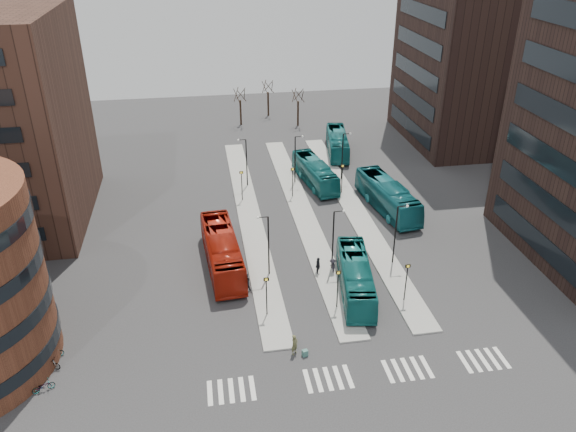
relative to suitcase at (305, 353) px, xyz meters
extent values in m
plane|color=#2A2A2D|center=(2.20, -6.66, -0.26)|extent=(160.00, 160.00, 0.00)
cube|color=gray|center=(-1.80, 23.34, -0.19)|extent=(2.50, 45.00, 0.15)
cube|color=gray|center=(4.20, 23.34, -0.19)|extent=(2.50, 45.00, 0.15)
cube|color=gray|center=(10.20, 23.34, -0.19)|extent=(2.50, 45.00, 0.15)
cube|color=navy|center=(0.00, 0.00, 0.00)|extent=(0.49, 0.42, 0.52)
imported|color=#A21B0C|center=(-5.37, 13.60, 1.43)|extent=(3.71, 12.33, 3.39)
imported|color=#136262|center=(5.98, 7.55, 1.23)|extent=(4.18, 10.94, 2.98)
imported|color=#135F61|center=(7.21, 30.79, 1.24)|extent=(4.12, 11.04, 3.00)
imported|color=#145D65|center=(13.86, 22.48, 1.42)|extent=(4.41, 12.31, 3.35)
imported|color=#146567|center=(12.52, 40.55, 1.25)|extent=(4.32, 11.13, 3.03)
imported|color=brown|center=(-0.74, 0.37, 0.61)|extent=(0.75, 0.74, 1.74)
imported|color=black|center=(-3.55, 9.20, 0.61)|extent=(0.93, 0.77, 1.75)
imported|color=black|center=(3.31, 10.73, 0.63)|extent=(0.47, 1.06, 1.78)
imported|color=black|center=(4.67, 10.62, 0.52)|extent=(0.66, 1.05, 1.56)
imported|color=gray|center=(-18.80, -0.51, 0.15)|extent=(1.63, 1.08, 0.81)
imported|color=gray|center=(-18.80, 1.72, 0.24)|extent=(1.73, 1.00, 1.00)
imported|color=gray|center=(-18.80, 2.85, 0.15)|extent=(1.64, 1.08, 0.81)
cube|color=silver|center=(-7.30, -2.66, -0.25)|extent=(0.35, 2.40, 0.01)
cube|color=silver|center=(-6.55, -2.66, -0.25)|extent=(0.35, 2.40, 0.01)
cube|color=silver|center=(-5.80, -2.66, -0.25)|extent=(0.35, 2.40, 0.01)
cube|color=silver|center=(-5.05, -2.66, -0.25)|extent=(0.35, 2.40, 0.01)
cube|color=silver|center=(-4.30, -2.66, -0.25)|extent=(0.35, 2.40, 0.01)
cube|color=silver|center=(-0.30, -2.66, -0.25)|extent=(0.35, 2.40, 0.01)
cube|color=silver|center=(0.45, -2.66, -0.25)|extent=(0.35, 2.40, 0.01)
cube|color=silver|center=(1.20, -2.66, -0.25)|extent=(0.35, 2.40, 0.01)
cube|color=silver|center=(1.95, -2.66, -0.25)|extent=(0.35, 2.40, 0.01)
cube|color=silver|center=(2.70, -2.66, -0.25)|extent=(0.35, 2.40, 0.01)
cube|color=silver|center=(5.70, -2.66, -0.25)|extent=(0.35, 2.40, 0.01)
cube|color=silver|center=(6.45, -2.66, -0.25)|extent=(0.35, 2.40, 0.01)
cube|color=silver|center=(7.20, -2.66, -0.25)|extent=(0.35, 2.40, 0.01)
cube|color=silver|center=(7.95, -2.66, -0.25)|extent=(0.35, 2.40, 0.01)
cube|color=silver|center=(8.70, -2.66, -0.25)|extent=(0.35, 2.40, 0.01)
cube|color=silver|center=(11.70, -2.66, -0.25)|extent=(0.35, 2.40, 0.01)
cube|color=silver|center=(12.45, -2.66, -0.25)|extent=(0.35, 2.40, 0.01)
cube|color=silver|center=(13.20, -2.66, -0.25)|extent=(0.35, 2.40, 0.01)
cube|color=silver|center=(13.95, -2.66, -0.25)|extent=(0.35, 2.40, 0.01)
cube|color=silver|center=(14.70, -2.66, -0.25)|extent=(0.35, 2.40, 0.01)
cube|color=black|center=(24.14, 9.34, 2.24)|extent=(0.12, 16.00, 2.00)
cube|color=black|center=(24.14, 9.34, 6.24)|extent=(0.12, 16.00, 2.00)
cube|color=black|center=(24.14, 9.34, 10.24)|extent=(0.12, 16.00, 2.00)
cube|color=black|center=(24.14, 9.34, 14.24)|extent=(0.12, 16.00, 2.00)
cube|color=black|center=(34.20, 43.34, 14.74)|extent=(20.00, 20.00, 30.00)
cube|color=black|center=(24.14, 43.34, 2.24)|extent=(0.12, 16.00, 2.00)
cube|color=black|center=(24.14, 43.34, 6.24)|extent=(0.12, 16.00, 2.00)
cube|color=black|center=(24.14, 43.34, 10.24)|extent=(0.12, 16.00, 2.00)
cube|color=black|center=(24.14, 43.34, 14.24)|extent=(0.12, 16.00, 2.00)
cube|color=black|center=(24.14, 43.34, 18.24)|extent=(0.12, 16.00, 2.00)
cylinder|color=black|center=(-2.20, 5.34, 1.64)|extent=(0.10, 0.10, 3.50)
cube|color=black|center=(-2.20, 5.34, 3.39)|extent=(0.45, 0.10, 0.30)
cube|color=yellow|center=(-2.20, 5.28, 3.39)|extent=(0.20, 0.02, 0.20)
cylinder|color=black|center=(-2.20, 27.34, 1.64)|extent=(0.10, 0.10, 3.50)
cube|color=black|center=(-2.20, 27.34, 3.39)|extent=(0.45, 0.10, 0.30)
cube|color=yellow|center=(-2.20, 27.28, 3.39)|extent=(0.20, 0.02, 0.20)
cylinder|color=black|center=(3.80, 5.34, 1.64)|extent=(0.10, 0.10, 3.50)
cube|color=black|center=(3.80, 5.34, 3.39)|extent=(0.45, 0.10, 0.30)
cube|color=yellow|center=(3.80, 5.28, 3.39)|extent=(0.20, 0.02, 0.20)
cylinder|color=black|center=(3.80, 27.34, 1.64)|extent=(0.10, 0.10, 3.50)
cube|color=black|center=(3.80, 27.34, 3.39)|extent=(0.45, 0.10, 0.30)
cube|color=yellow|center=(3.80, 27.28, 3.39)|extent=(0.20, 0.02, 0.20)
cylinder|color=black|center=(9.80, 5.34, 1.64)|extent=(0.10, 0.10, 3.50)
cube|color=black|center=(9.80, 5.34, 3.39)|extent=(0.45, 0.10, 0.30)
cube|color=yellow|center=(9.80, 5.28, 3.39)|extent=(0.20, 0.02, 0.20)
cylinder|color=black|center=(9.80, 27.34, 1.64)|extent=(0.10, 0.10, 3.50)
cube|color=black|center=(9.80, 27.34, 3.39)|extent=(0.45, 0.10, 0.30)
cube|color=yellow|center=(9.80, 27.28, 3.39)|extent=(0.20, 0.02, 0.20)
cylinder|color=black|center=(-1.20, 11.34, 2.89)|extent=(0.14, 0.14, 6.00)
cylinder|color=black|center=(-1.65, 11.34, 5.89)|extent=(0.90, 0.08, 0.08)
sphere|color=silver|center=(-2.10, 11.34, 5.89)|extent=(0.24, 0.24, 0.24)
cylinder|color=black|center=(-1.20, 31.34, 2.89)|extent=(0.14, 0.14, 6.00)
cylinder|color=black|center=(-1.65, 31.34, 5.89)|extent=(0.90, 0.08, 0.08)
sphere|color=silver|center=(-2.10, 31.34, 5.89)|extent=(0.24, 0.24, 0.24)
cylinder|color=black|center=(4.80, 11.34, 2.89)|extent=(0.14, 0.14, 6.00)
cylinder|color=black|center=(5.25, 11.34, 5.89)|extent=(0.90, 0.08, 0.08)
sphere|color=silver|center=(5.70, 11.34, 5.89)|extent=(0.24, 0.24, 0.24)
cylinder|color=black|center=(4.80, 31.34, 2.89)|extent=(0.14, 0.14, 6.00)
cylinder|color=black|center=(5.25, 31.34, 5.89)|extent=(0.90, 0.08, 0.08)
sphere|color=silver|center=(5.70, 31.34, 5.89)|extent=(0.24, 0.24, 0.24)
cylinder|color=black|center=(10.80, 11.34, 2.89)|extent=(0.14, 0.14, 6.00)
cylinder|color=black|center=(11.25, 11.34, 5.89)|extent=(0.90, 0.08, 0.08)
sphere|color=silver|center=(11.70, 11.34, 5.89)|extent=(0.24, 0.24, 0.24)
cylinder|color=black|center=(10.80, 31.34, 2.89)|extent=(0.14, 0.14, 6.00)
cylinder|color=black|center=(11.25, 31.34, 5.89)|extent=(0.90, 0.08, 0.08)
sphere|color=silver|center=(11.70, 31.34, 5.89)|extent=(0.24, 0.24, 0.24)
cylinder|color=black|center=(0.20, 55.34, 1.74)|extent=(0.30, 0.30, 4.00)
cylinder|color=black|center=(0.90, 55.34, 4.64)|extent=(0.10, 1.56, 1.95)
cylinder|color=black|center=(0.41, 56.01, 4.64)|extent=(1.48, 0.59, 1.97)
cylinder|color=black|center=(-0.37, 55.75, 4.64)|extent=(0.90, 1.31, 1.99)
cylinder|color=black|center=(-0.37, 54.93, 4.64)|extent=(0.89, 1.31, 1.99)
cylinder|color=black|center=(0.41, 54.67, 4.64)|extent=(1.48, 0.58, 1.97)
cylinder|color=black|center=(5.20, 59.34, 1.74)|extent=(0.30, 0.30, 4.00)
cylinder|color=black|center=(5.90, 59.34, 4.64)|extent=(0.10, 1.56, 1.95)
cylinder|color=black|center=(5.41, 60.01, 4.64)|extent=(1.48, 0.59, 1.97)
cylinder|color=black|center=(4.63, 59.75, 4.64)|extent=(0.90, 1.31, 1.99)
cylinder|color=black|center=(4.63, 58.93, 4.64)|extent=(0.89, 1.31, 1.99)
cylinder|color=black|center=(5.41, 58.67, 4.64)|extent=(1.48, 0.58, 1.97)
cylinder|color=black|center=(9.20, 53.34, 1.74)|extent=(0.30, 0.30, 4.00)
cylinder|color=black|center=(9.90, 53.34, 4.64)|extent=(0.10, 1.56, 1.95)
cylinder|color=black|center=(9.41, 54.01, 4.64)|extent=(1.48, 0.59, 1.97)
cylinder|color=black|center=(8.63, 53.75, 4.64)|extent=(0.90, 1.31, 1.99)
cylinder|color=black|center=(8.63, 52.93, 4.64)|extent=(0.89, 1.31, 1.99)
cylinder|color=black|center=(9.41, 52.67, 4.64)|extent=(1.48, 0.58, 1.97)
camera|label=1|loc=(-6.65, -32.11, 29.07)|focal=35.00mm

